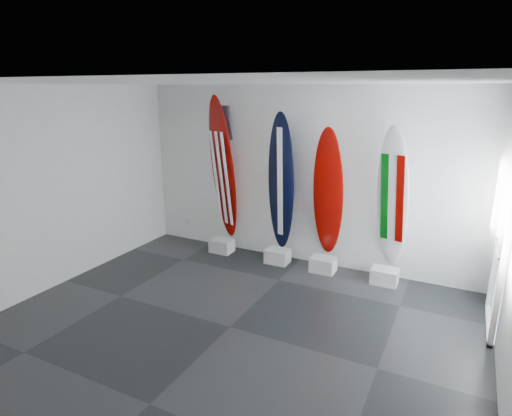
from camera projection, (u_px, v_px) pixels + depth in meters
The scene contains 15 objects.
floor at pixel (230, 327), 5.42m from camera, with size 6.00×6.00×0.00m, color black.
ceiling at pixel (225, 82), 4.61m from camera, with size 6.00×6.00×0.00m, color white.
wall_back at pixel (303, 177), 7.16m from camera, with size 6.00×6.00×0.00m, color silver.
wall_front at pixel (40, 309), 2.87m from camera, with size 6.00×6.00×0.00m, color silver.
wall_left at pixel (54, 189), 6.32m from camera, with size 5.00×5.00×0.00m, color silver.
display_block_usa at pixel (222, 246), 7.89m from camera, with size 0.40×0.30×0.24m, color silver.
surfboard_usa at pixel (223, 169), 7.59m from camera, with size 0.59×0.08×2.62m, color #810602.
display_block_navy at pixel (278, 256), 7.40m from camera, with size 0.40×0.30×0.24m, color silver.
surfboard_navy at pixel (281, 182), 7.13m from camera, with size 0.53×0.08×2.35m, color black.
display_block_swiss at pixel (323, 265), 7.04m from camera, with size 0.40×0.30×0.24m, color silver.
surfboard_swiss at pixel (328, 193), 6.80m from camera, with size 0.49×0.08×2.18m, color #810602.
display_block_italy at pixel (384, 276), 6.61m from camera, with size 0.40×0.30×0.24m, color silver.
surfboard_italy at pixel (392, 199), 6.36m from camera, with size 0.50×0.08×2.23m, color white.
wall_outlet at pixel (186, 222), 8.52m from camera, with size 0.09×0.02×0.13m, color silver.
glass_door at pixel (508, 219), 5.08m from camera, with size 0.12×1.16×2.85m, color white, non-canonical shape.
Camera 1 is at (2.46, -4.14, 2.94)m, focal length 29.83 mm.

